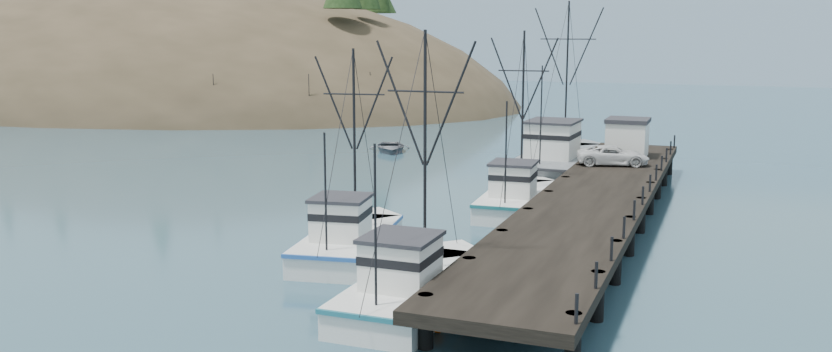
{
  "coord_description": "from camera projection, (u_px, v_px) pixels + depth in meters",
  "views": [
    {
      "loc": [
        21.04,
        -29.45,
        11.09
      ],
      "look_at": [
        3.51,
        15.16,
        2.5
      ],
      "focal_mm": 35.0,
      "sensor_mm": 36.0,
      "label": 1
    }
  ],
  "objects": [
    {
      "name": "ground",
      "position": [
        221.0,
        281.0,
        36.51
      ],
      "size": [
        400.0,
        400.0,
        0.0
      ],
      "primitive_type": "plane",
      "color": "#28495B",
      "rests_on": "ground"
    },
    {
      "name": "pier",
      "position": [
        594.0,
        200.0,
        45.83
      ],
      "size": [
        6.0,
        44.0,
        2.0
      ],
      "color": "black",
      "rests_on": "ground"
    },
    {
      "name": "headland",
      "position": [
        121.0,
        125.0,
        136.32
      ],
      "size": [
        134.8,
        78.0,
        51.0
      ],
      "color": "#382D1E",
      "rests_on": "ground"
    },
    {
      "name": "distant_ridge",
      "position": [
        685.0,
        79.0,
        188.64
      ],
      "size": [
        360.0,
        40.0,
        26.0
      ],
      "primitive_type": "cube",
      "color": "#9EB2C6",
      "rests_on": "ground"
    },
    {
      "name": "distant_ridge_far",
      "position": [
        495.0,
        72.0,
        220.39
      ],
      "size": [
        180.0,
        25.0,
        18.0
      ],
      "primitive_type": "cube",
      "color": "silver",
      "rests_on": "ground"
    },
    {
      "name": "moored_sailboats",
      "position": [
        261.0,
        119.0,
        100.38
      ],
      "size": [
        24.33,
        16.93,
        6.35
      ],
      "color": "silver",
      "rests_on": "ground"
    },
    {
      "name": "trawler_near",
      "position": [
        416.0,
        285.0,
        33.25
      ],
      "size": [
        3.75,
        11.3,
        11.5
      ],
      "color": "silver",
      "rests_on": "ground"
    },
    {
      "name": "trawler_mid",
      "position": [
        350.0,
        239.0,
        40.58
      ],
      "size": [
        4.95,
        10.68,
        10.6
      ],
      "color": "silver",
      "rests_on": "ground"
    },
    {
      "name": "trawler_far",
      "position": [
        518.0,
        197.0,
        50.83
      ],
      "size": [
        4.21,
        11.23,
        11.47
      ],
      "color": "silver",
      "rests_on": "ground"
    },
    {
      "name": "work_vessel",
      "position": [
        559.0,
        161.0,
        62.47
      ],
      "size": [
        5.41,
        16.54,
        13.71
      ],
      "color": "slate",
      "rests_on": "ground"
    },
    {
      "name": "pier_shed",
      "position": [
        627.0,
        137.0,
        59.47
      ],
      "size": [
        3.0,
        3.2,
        2.8
      ],
      "color": "silver",
      "rests_on": "pier"
    },
    {
      "name": "pickup_truck",
      "position": [
        613.0,
        155.0,
        55.65
      ],
      "size": [
        5.26,
        3.46,
        1.34
      ],
      "primitive_type": "imported",
      "rotation": [
        0.0,
        0.0,
        1.85
      ],
      "color": "silver",
      "rests_on": "pier"
    },
    {
      "name": "motorboat",
      "position": [
        390.0,
        151.0,
        75.73
      ],
      "size": [
        5.92,
        6.66,
        1.14
      ],
      "primitive_type": "imported",
      "rotation": [
        0.0,
        0.0,
        0.45
      ],
      "color": "#575A61",
      "rests_on": "ground"
    }
  ]
}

